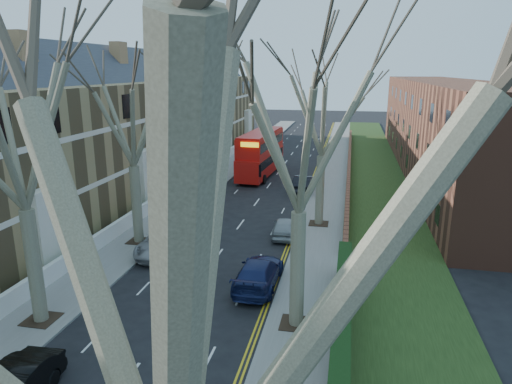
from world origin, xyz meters
The scene contains 17 objects.
pavement_left centered at (-6.00, 39.00, 0.06)m, with size 3.00×102.00×0.12m, color slate.
pavement_right centered at (6.00, 39.00, 0.06)m, with size 3.00×102.00×0.12m, color slate.
terrace_left centered at (-13.65, 31.00, 5.53)m, with size 9.70×78.00×13.60m.
flats_right centered at (17.46, 43.00, 4.98)m, with size 13.97×54.00×10.00m.
front_wall_left centered at (-7.65, 31.00, 0.62)m, with size 0.30×78.00×1.00m.
grass_verge_right centered at (10.50, 39.00, 0.15)m, with size 6.00×102.00×0.06m.
tree_left_mid centered at (-5.70, 6.00, 9.56)m, with size 10.50×10.50×14.71m.
tree_left_far centered at (-5.70, 16.00, 9.24)m, with size 10.15×10.15×14.22m.
tree_left_dist centered at (-5.70, 28.00, 9.56)m, with size 10.50×10.50×14.71m.
tree_right_near centered at (5.70, -6.00, 9.86)m, with size 10.85×10.85×15.20m.
tree_right_mid centered at (5.70, 8.00, 9.56)m, with size 10.50×10.50×14.71m.
tree_right_far centered at (5.70, 22.00, 9.24)m, with size 10.15×10.15×14.22m.
double_decker_bus centered at (-1.63, 37.15, 2.28)m, with size 3.34×11.24×4.64m.
car_left_far centered at (-3.40, 14.94, 0.76)m, with size 2.54×5.50×1.53m, color #949499.
car_right_near centered at (3.27, 11.54, 0.74)m, with size 2.08×5.12×1.48m, color #151E4C.
car_right_mid centered at (3.54, 19.25, 0.66)m, with size 1.57×3.90×1.33m, color #92969A.
car_right_far centered at (3.58, 31.44, 0.77)m, with size 1.63×4.67×1.54m, color black.
Camera 1 is at (7.63, -10.15, 11.14)m, focal length 32.00 mm.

